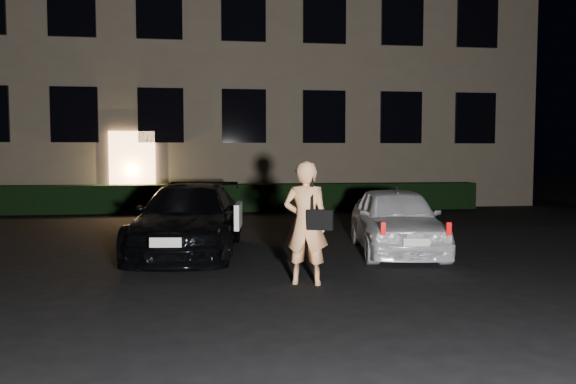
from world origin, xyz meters
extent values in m
plane|color=black|center=(0.00, 0.00, 0.00)|extent=(80.00, 80.00, 0.00)
cube|color=#706450|center=(0.00, 15.00, 6.00)|extent=(20.00, 8.00, 12.00)
cube|color=#FFB475|center=(-3.50, 10.94, 1.25)|extent=(1.40, 0.10, 2.50)
cube|color=black|center=(-5.20, 10.94, 3.00)|extent=(1.40, 0.10, 1.70)
cube|color=black|center=(-2.60, 10.94, 3.00)|extent=(1.40, 0.10, 1.70)
cube|color=black|center=(0.00, 10.94, 3.00)|extent=(1.40, 0.10, 1.70)
cube|color=black|center=(2.60, 10.94, 3.00)|extent=(1.40, 0.10, 1.70)
cube|color=black|center=(5.20, 10.94, 3.00)|extent=(1.40, 0.10, 1.70)
cube|color=black|center=(7.80, 10.94, 3.00)|extent=(1.40, 0.10, 1.70)
cube|color=black|center=(-5.20, 10.94, 6.20)|extent=(1.40, 0.10, 1.70)
cube|color=black|center=(-2.60, 10.94, 6.20)|extent=(1.40, 0.10, 1.70)
cube|color=black|center=(0.00, 10.94, 6.20)|extent=(1.40, 0.10, 1.70)
cube|color=black|center=(2.60, 10.94, 6.20)|extent=(1.40, 0.10, 1.70)
cube|color=black|center=(5.20, 10.94, 6.20)|extent=(1.40, 0.10, 1.70)
cube|color=black|center=(7.80, 10.94, 6.20)|extent=(1.40, 0.10, 1.70)
cube|color=black|center=(0.00, 10.50, 0.42)|extent=(15.00, 0.70, 0.85)
imported|color=black|center=(-1.43, 3.12, 0.62)|extent=(2.20, 4.43, 1.24)
cube|color=white|center=(-0.59, 2.24, 0.77)|extent=(0.18, 0.89, 0.41)
cube|color=silver|center=(-1.68, 0.93, 0.54)|extent=(0.45, 0.09, 0.14)
imported|color=white|center=(2.29, 2.70, 0.60)|extent=(1.90, 3.68, 1.20)
cube|color=red|center=(1.56, 1.11, 0.65)|extent=(0.08, 0.06, 0.20)
cube|color=red|center=(2.54, 0.97, 0.65)|extent=(0.08, 0.06, 0.20)
cube|color=silver|center=(2.04, 1.00, 0.45)|extent=(0.40, 0.09, 0.12)
imported|color=#FFAD6D|center=(0.24, 0.43, 0.85)|extent=(0.71, 0.57, 1.69)
cube|color=black|center=(0.41, 0.26, 0.91)|extent=(0.38, 0.25, 0.27)
cube|color=black|center=(0.31, 0.33, 1.29)|extent=(0.05, 0.07, 0.53)
camera|label=1|loc=(-1.01, -7.09, 1.79)|focal=35.00mm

